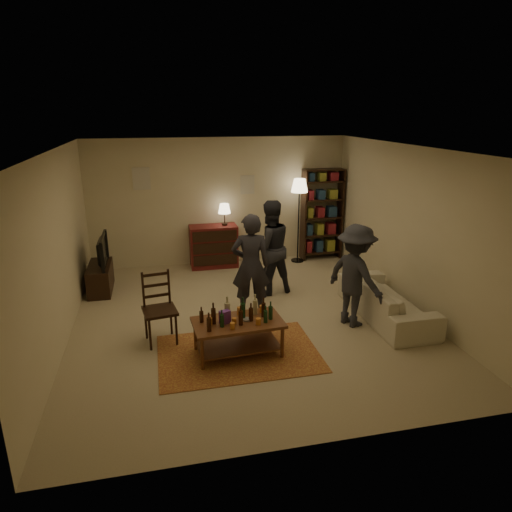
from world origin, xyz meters
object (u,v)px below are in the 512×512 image
object	(u,v)px
floor_lamp	(299,192)
person_right	(269,248)
person_left	(251,266)
dining_chair	(159,305)
person_by_sofa	(355,276)
tv_stand	(100,271)
bookshelf	(322,213)
coffee_table	(238,325)
dresser	(214,245)
sofa	(386,299)

from	to	relation	value
floor_lamp	person_right	bearing A→B (deg)	-123.39
person_left	dining_chair	bearing A→B (deg)	30.16
floor_lamp	person_by_sofa	bearing A→B (deg)	-91.79
tv_stand	floor_lamp	xyz separation A→B (m)	(4.11, 0.85, 1.18)
bookshelf	person_right	xyz separation A→B (m)	(-1.65, -1.75, -0.17)
dining_chair	bookshelf	size ratio (longest dim) A/B	0.53
tv_stand	bookshelf	distance (m)	4.84
coffee_table	floor_lamp	size ratio (longest dim) A/B	0.68
person_right	person_by_sofa	size ratio (longest dim) A/B	1.07
tv_stand	dresser	world-z (taller)	dresser
coffee_table	dining_chair	bearing A→B (deg)	148.00
floor_lamp	person_left	size ratio (longest dim) A/B	1.08
sofa	floor_lamp	bearing A→B (deg)	9.94
person_right	dining_chair	bearing A→B (deg)	24.97
tv_stand	person_by_sofa	bearing A→B (deg)	-30.07
dining_chair	tv_stand	size ratio (longest dim) A/B	1.01
person_by_sofa	dining_chair	bearing A→B (deg)	63.97
person_by_sofa	dresser	bearing A→B (deg)	4.83
coffee_table	tv_stand	xyz separation A→B (m)	(-2.07, 2.85, -0.05)
dining_chair	person_by_sofa	size ratio (longest dim) A/B	0.66
dining_chair	bookshelf	world-z (taller)	bookshelf
person_left	person_by_sofa	size ratio (longest dim) A/B	1.06
floor_lamp	person_by_sofa	size ratio (longest dim) A/B	1.14
bookshelf	dining_chair	bearing A→B (deg)	-138.98
person_left	coffee_table	bearing A→B (deg)	79.14
dining_chair	person_by_sofa	bearing A→B (deg)	-11.31
sofa	dresser	bearing A→B (deg)	37.54
person_by_sofa	person_left	bearing A→B (deg)	41.43
sofa	person_right	size ratio (longest dim) A/B	1.20
dining_chair	sofa	size ratio (longest dim) A/B	0.51
coffee_table	dining_chair	size ratio (longest dim) A/B	1.18
dining_chair	person_right	xyz separation A→B (m)	(2.01, 1.43, 0.30)
person_left	person_right	distance (m)	1.01
bookshelf	floor_lamp	distance (m)	0.80
tv_stand	person_by_sofa	size ratio (longest dim) A/B	0.65
coffee_table	person_left	size ratio (longest dim) A/B	0.74
coffee_table	sofa	bearing A→B (deg)	14.18
dresser	person_by_sofa	xyz separation A→B (m)	(1.76, -3.24, 0.33)
dining_chair	dresser	size ratio (longest dim) A/B	0.78
person_left	person_by_sofa	bearing A→B (deg)	164.15
tv_stand	person_right	bearing A→B (deg)	-14.12
dresser	person_left	bearing A→B (deg)	-84.11
tv_stand	bookshelf	size ratio (longest dim) A/B	0.52
sofa	person_by_sofa	distance (m)	0.82
dining_chair	tv_stand	xyz separation A→B (m)	(-1.03, 2.20, -0.18)
coffee_table	person_by_sofa	size ratio (longest dim) A/B	0.78
person_left	tv_stand	bearing A→B (deg)	-23.88
coffee_table	dresser	size ratio (longest dim) A/B	0.92
person_right	dresser	bearing A→B (deg)	-75.27
dining_chair	bookshelf	distance (m)	4.87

